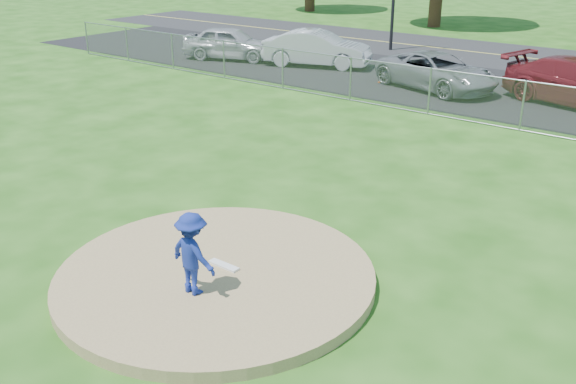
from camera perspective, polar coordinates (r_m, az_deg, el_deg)
name	(u,v)px	position (r m, az deg, el deg)	size (l,w,h in m)	color
ground	(460,141)	(18.96, 15.03, 4.43)	(120.00, 120.00, 0.00)	#1D4E11
pitchers_mound	(216,276)	(11.06, -6.41, -7.43)	(5.40, 5.40, 0.20)	#967D52
pitching_rubber	(224,265)	(11.13, -5.72, -6.50)	(0.60, 0.15, 0.04)	white
chain_link_fence	(490,101)	(20.56, 17.50, 7.71)	(40.00, 0.06, 1.50)	gray
parking_lot	(535,97)	(24.90, 21.11, 7.88)	(50.00, 8.00, 0.01)	black
pitcher	(192,254)	(10.14, -8.49, -5.44)	(0.88, 0.51, 1.37)	navy
traffic_cone	(385,74)	(25.77, 8.58, 10.34)	(0.35, 0.35, 0.67)	#EF520C
parked_car_silver	(230,43)	(30.38, -5.15, 13.05)	(1.75, 4.34, 1.48)	#AFAFB4
parked_car_white	(317,48)	(28.68, 2.60, 12.63)	(1.63, 4.67, 1.54)	silver
parked_car_gray	(437,71)	(24.94, 13.07, 10.41)	(2.23, 4.83, 1.34)	gray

